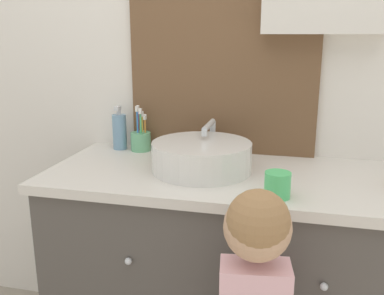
# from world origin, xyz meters

# --- Properties ---
(wall_back) EXTENTS (3.20, 0.18, 2.50)m
(wall_back) POSITION_xyz_m (0.01, 0.62, 1.27)
(wall_back) COLOR silver
(wall_back) RESTS_ON ground_plane
(vanity_counter) EXTENTS (1.37, 0.58, 0.84)m
(vanity_counter) POSITION_xyz_m (0.00, 0.31, 0.42)
(vanity_counter) COLOR #4C4742
(vanity_counter) RESTS_ON ground_plane
(sink_basin) EXTENTS (0.36, 0.41, 0.15)m
(sink_basin) POSITION_xyz_m (-0.13, 0.32, 0.90)
(sink_basin) COLOR silver
(sink_basin) RESTS_ON vanity_counter
(toothbrush_holder) EXTENTS (0.09, 0.09, 0.19)m
(toothbrush_holder) POSITION_xyz_m (-0.44, 0.53, 0.89)
(toothbrush_holder) COLOR #66B27F
(toothbrush_holder) RESTS_ON vanity_counter
(soap_dispenser) EXTENTS (0.06, 0.06, 0.19)m
(soap_dispenser) POSITION_xyz_m (-0.54, 0.53, 0.92)
(soap_dispenser) COLOR #6B93B2
(soap_dispenser) RESTS_ON vanity_counter
(drinking_cup) EXTENTS (0.08, 0.08, 0.08)m
(drinking_cup) POSITION_xyz_m (0.16, 0.11, 0.88)
(drinking_cup) COLOR #4CC670
(drinking_cup) RESTS_ON vanity_counter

